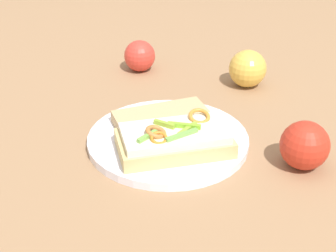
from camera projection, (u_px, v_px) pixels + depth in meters
name	position (u px, v px, depth m)	size (l,w,h in m)	color
ground_plane	(168.00, 143.00, 0.86)	(2.00, 2.00, 0.00)	#936F4D
plate	(168.00, 140.00, 0.85)	(0.27, 0.27, 0.01)	white
sandwich	(174.00, 140.00, 0.80)	(0.16, 0.20, 0.05)	tan
bread_slice_side	(162.00, 119.00, 0.88)	(0.16, 0.08, 0.02)	tan
apple_0	(305.00, 145.00, 0.78)	(0.08, 0.08, 0.08)	red
apple_1	(140.00, 56.00, 1.11)	(0.07, 0.07, 0.07)	red
apple_2	(248.00, 69.00, 1.03)	(0.08, 0.08, 0.08)	gold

